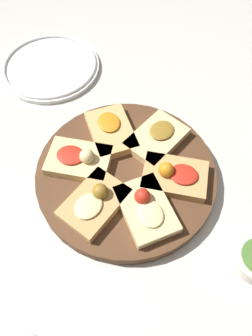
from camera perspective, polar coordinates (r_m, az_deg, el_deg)
The scene contains 9 objects.
ground_plane at distance 0.62m, azimuth 0.00°, elevation -1.69°, with size 3.00×3.00×0.00m, color beige.
serving_board at distance 0.60m, azimuth 0.00°, elevation -1.09°, with size 0.33×0.33×0.02m, color #51331E.
focaccia_slice_0 at distance 0.55m, azimuth 3.50°, elevation -7.02°, with size 0.13×0.11×0.04m.
focaccia_slice_1 at distance 0.58m, azimuth 8.43°, elevation -1.33°, with size 0.14×0.13×0.04m.
focaccia_slice_2 at distance 0.63m, azimuth 5.40°, elevation 5.22°, with size 0.10×0.12×0.02m.
focaccia_slice_3 at distance 0.63m, azimuth -2.63°, elevation 6.48°, with size 0.13×0.11×0.02m.
focaccia_slice_4 at distance 0.60m, azimuth -8.18°, elevation 1.51°, with size 0.14×0.13×0.04m.
focaccia_slice_5 at distance 0.55m, azimuth -5.50°, elevation -5.94°, with size 0.10×0.13×0.04m.
plate_left at distance 0.82m, azimuth -13.08°, elevation 16.86°, with size 0.23×0.23×0.02m.
Camera 1 is at (0.24, -0.19, 0.53)m, focal length 35.00 mm.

